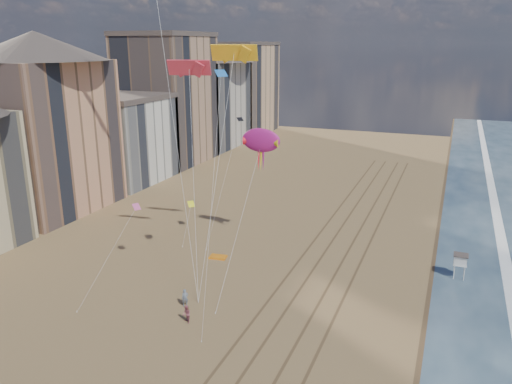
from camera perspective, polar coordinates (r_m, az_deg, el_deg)
wet_sand at (r=72.11m, az=23.21°, el=-6.39°), size 260.00×260.00×0.00m
foam at (r=72.44m, az=26.54°, el=-6.72°), size 260.00×260.00×0.00m
tracks at (r=64.14m, az=8.38°, el=-8.00°), size 7.68×120.00×0.01m
buildings at (r=111.69m, az=-11.68°, el=9.62°), size 34.72×131.35×29.00m
lifeguard_stand at (r=63.39m, az=22.33°, el=-7.20°), size 1.64×1.64×2.96m
grounded_kite at (r=64.97m, az=-4.36°, el=-7.42°), size 2.30×1.63×0.24m
show_kite at (r=64.49m, az=0.57°, el=5.89°), size 4.84×9.83×23.06m
kite_flyer_a at (r=53.96m, az=-8.11°, el=-11.88°), size 0.82×0.77×1.88m
kite_flyer_b at (r=51.04m, az=-7.93°, el=-13.68°), size 1.14×1.10×1.86m
small_kites at (r=61.25m, az=-6.61°, el=4.54°), size 15.11×19.81×20.47m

